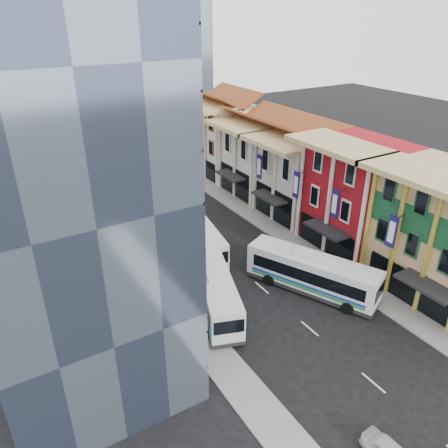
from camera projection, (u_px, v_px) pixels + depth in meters
ground at (384, 392)px, 31.17m from camera, size 200.00×200.00×0.00m
sidewalk_right at (286, 237)px, 51.87m from camera, size 3.00×90.00×0.15m
sidewalk_left at (153, 278)px, 44.02m from camera, size 3.00×90.00×0.15m
shophouse_red at (357, 195)px, 47.92m from camera, size 8.00×10.00×12.00m
shophouse_cream_near at (300, 178)px, 55.63m from camera, size 8.00×9.00×10.00m
shophouse_cream_mid at (259, 159)px, 62.51m from camera, size 8.00×9.00×10.00m
shophouse_cream_far at (222, 138)px, 70.31m from camera, size 8.00×12.00×11.00m
office_tower at (43, 158)px, 31.08m from camera, size 12.00×26.00×30.00m
office_block_far at (26, 169)px, 52.72m from camera, size 10.00×18.00×14.00m
bus_left_near at (214, 287)px, 39.37m from camera, size 6.65×12.40×3.89m
bus_left_far at (196, 234)px, 48.27m from camera, size 5.13×13.06×4.08m
bus_right at (312, 273)px, 41.32m from camera, size 8.06×12.84×4.09m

